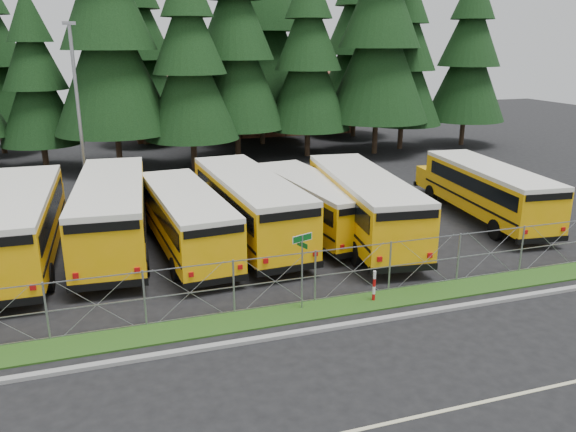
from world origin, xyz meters
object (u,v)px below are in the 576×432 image
(bus_4, at_px, (247,207))
(bus_6, at_px, (360,206))
(striped_bollard, at_px, (374,286))
(bus_3, at_px, (185,221))
(bus_1, at_px, (21,226))
(bus_2, at_px, (113,214))
(bus_5, at_px, (309,204))
(bus_east, at_px, (484,192))
(street_sign, at_px, (302,256))
(light_standard, at_px, (78,108))

(bus_4, bearing_deg, bus_6, -18.71)
(striped_bollard, bearing_deg, bus_3, 128.18)
(bus_1, relative_size, bus_3, 1.12)
(bus_2, distance_m, bus_5, 9.32)
(bus_3, relative_size, bus_east, 0.98)
(bus_east, bearing_deg, striped_bollard, -137.99)
(bus_5, height_order, street_sign, street_sign)
(bus_east, height_order, striped_bollard, bus_east)
(bus_1, relative_size, bus_5, 1.16)
(bus_3, distance_m, bus_east, 15.79)
(bus_3, relative_size, light_standard, 1.08)
(street_sign, height_order, light_standard, light_standard)
(striped_bollard, distance_m, light_standard, 20.78)
(bus_1, xyz_separation_m, bus_5, (13.06, 0.07, -0.22))
(bus_6, bearing_deg, striped_bollard, -103.88)
(bus_3, height_order, striped_bollard, bus_3)
(bus_3, bearing_deg, bus_east, -4.40)
(bus_6, bearing_deg, bus_4, 171.80)
(bus_5, height_order, light_standard, light_standard)
(street_sign, relative_size, striped_bollard, 2.34)
(bus_3, xyz_separation_m, bus_6, (8.26, -0.66, 0.15))
(bus_4, relative_size, bus_5, 1.15)
(bus_3, relative_size, bus_5, 1.03)
(bus_6, bearing_deg, bus_east, 12.20)
(bus_3, distance_m, striped_bollard, 9.35)
(bus_1, bearing_deg, bus_2, 9.19)
(street_sign, bearing_deg, striped_bollard, -4.51)
(bus_3, distance_m, street_sign, 7.76)
(bus_5, bearing_deg, bus_6, -45.00)
(bus_2, height_order, bus_3, bus_2)
(striped_bollard, bearing_deg, bus_4, 108.78)
(bus_6, relative_size, light_standard, 1.19)
(bus_1, height_order, bus_3, bus_1)
(bus_3, distance_m, bus_6, 8.29)
(bus_east, bearing_deg, bus_4, -177.35)
(bus_4, height_order, striped_bollard, bus_4)
(bus_2, height_order, striped_bollard, bus_2)
(bus_6, bearing_deg, bus_1, -179.04)
(street_sign, height_order, striped_bollard, street_sign)
(bus_5, height_order, striped_bollard, bus_5)
(bus_6, xyz_separation_m, striped_bollard, (-2.50, -6.66, -0.99))
(bus_2, relative_size, bus_east, 1.11)
(bus_2, bearing_deg, bus_1, -167.88)
(bus_4, bearing_deg, bus_5, -0.35)
(bus_east, bearing_deg, bus_2, -178.39)
(bus_1, relative_size, bus_2, 0.99)
(bus_2, distance_m, striped_bollard, 12.43)
(bus_east, height_order, street_sign, bus_east)
(bus_3, bearing_deg, bus_4, 9.13)
(bus_2, xyz_separation_m, striped_bollard, (8.80, -8.72, -1.03))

